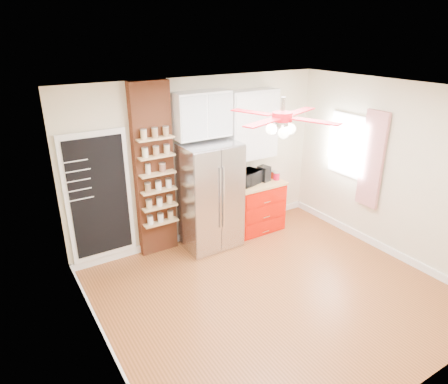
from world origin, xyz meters
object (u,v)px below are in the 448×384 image
fridge (209,196)px  canister_left (276,176)px  toaster_oven (248,177)px  coffee_maker (264,174)px  ceiling_fan (282,117)px  red_cabinet (256,206)px  pantry_jar_oats (148,169)px

fridge → canister_left: (1.34, -0.04, 0.09)m
toaster_oven → coffee_maker: (0.32, -0.01, 0.01)m
toaster_oven → ceiling_fan: bearing=-131.4°
red_cabinet → coffee_maker: 0.60m
fridge → coffee_maker: bearing=2.0°
toaster_oven → coffee_maker: size_ratio=1.63×
fridge → ceiling_fan: ceiling_fan is taller
red_cabinet → coffee_maker: coffee_maker is taller
red_cabinet → toaster_oven: (-0.17, 0.00, 0.57)m
toaster_oven → coffee_maker: 0.32m
pantry_jar_oats → red_cabinet: bearing=-3.8°
fridge → coffee_maker: fridge is taller
red_cabinet → coffee_maker: size_ratio=3.54×
red_cabinet → pantry_jar_oats: bearing=176.2°
fridge → ceiling_fan: (0.05, -1.63, 1.55)m
toaster_oven → red_cabinet: bearing=-17.6°
ceiling_fan → pantry_jar_oats: (-0.99, 1.81, -0.98)m
fridge → red_cabinet: (0.97, 0.05, -0.42)m
ceiling_fan → toaster_oven: (0.75, 1.68, -1.40)m
ceiling_fan → canister_left: bearing=51.0°
toaster_oven → pantry_jar_oats: bearing=158.4°
ceiling_fan → coffee_maker: 2.42m
coffee_maker → pantry_jar_oats: bearing=161.8°
canister_left → pantry_jar_oats: pantry_jar_oats is taller
red_cabinet → toaster_oven: 0.59m
fridge → pantry_jar_oats: fridge is taller
fridge → pantry_jar_oats: bearing=169.3°
red_cabinet → toaster_oven: toaster_oven is taller
toaster_oven → canister_left: (0.54, -0.09, -0.06)m
ceiling_fan → coffee_maker: size_ratio=5.28×
fridge → canister_left: size_ratio=13.73×
red_cabinet → coffee_maker: bearing=-4.5°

